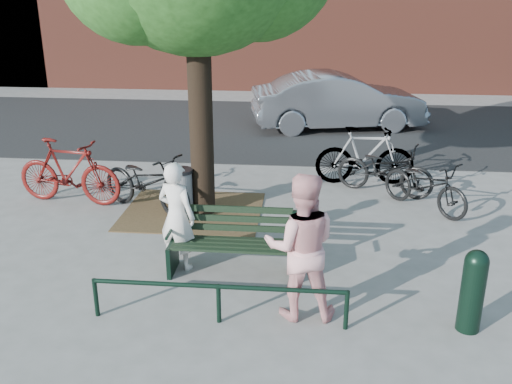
# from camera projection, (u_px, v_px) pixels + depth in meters

# --- Properties ---
(ground) EXTENTS (90.00, 90.00, 0.00)m
(ground) POSITION_uv_depth(u_px,v_px,m) (232.00, 274.00, 7.95)
(ground) COLOR gray
(ground) RESTS_ON ground
(dirt_pit) EXTENTS (2.40, 2.00, 0.02)m
(dirt_pit) POSITION_uv_depth(u_px,v_px,m) (193.00, 211.00, 10.09)
(dirt_pit) COLOR brown
(dirt_pit) RESTS_ON ground
(road) EXTENTS (40.00, 7.00, 0.01)m
(road) POSITION_uv_depth(u_px,v_px,m) (273.00, 127.00, 15.88)
(road) COLOR black
(road) RESTS_ON ground
(park_bench) EXTENTS (1.74, 0.54, 0.97)m
(park_bench) POSITION_uv_depth(u_px,v_px,m) (233.00, 240.00, 7.86)
(park_bench) COLOR black
(park_bench) RESTS_ON ground
(guard_railing) EXTENTS (3.06, 0.06, 0.51)m
(guard_railing) POSITION_uv_depth(u_px,v_px,m) (218.00, 292.00, 6.69)
(guard_railing) COLOR black
(guard_railing) RESTS_ON ground
(person_left) EXTENTS (0.67, 0.56, 1.56)m
(person_left) POSITION_uv_depth(u_px,v_px,m) (177.00, 216.00, 7.89)
(person_left) COLOR silver
(person_left) RESTS_ON ground
(person_right) EXTENTS (0.93, 0.74, 1.82)m
(person_right) POSITION_uv_depth(u_px,v_px,m) (301.00, 247.00, 6.69)
(person_right) COLOR pink
(person_right) RESTS_ON ground
(bollard) EXTENTS (0.27, 0.27, 1.02)m
(bollard) POSITION_uv_depth(u_px,v_px,m) (473.00, 288.00, 6.50)
(bollard) COLOR black
(bollard) RESTS_ON ground
(litter_bin) EXTENTS (0.42, 0.42, 0.85)m
(litter_bin) POSITION_uv_depth(u_px,v_px,m) (182.00, 193.00, 9.77)
(litter_bin) COLOR gray
(litter_bin) RESTS_ON ground
(bicycle_a) EXTENTS (2.10, 1.59, 1.06)m
(bicycle_a) POSITION_uv_depth(u_px,v_px,m) (147.00, 182.00, 9.98)
(bicycle_a) COLOR black
(bicycle_a) RESTS_ON ground
(bicycle_b) EXTENTS (2.07, 0.85, 1.21)m
(bicycle_b) POSITION_uv_depth(u_px,v_px,m) (69.00, 171.00, 10.30)
(bicycle_b) COLOR #500E0B
(bicycle_b) RESTS_ON ground
(bicycle_c) EXTENTS (1.97, 1.33, 0.98)m
(bicycle_c) POSITION_uv_depth(u_px,v_px,m) (385.00, 169.00, 10.80)
(bicycle_c) COLOR black
(bicycle_c) RESTS_ON ground
(bicycle_d) EXTENTS (1.97, 0.63, 1.17)m
(bicycle_d) POSITION_uv_depth(u_px,v_px,m) (365.00, 156.00, 11.28)
(bicycle_d) COLOR gray
(bicycle_d) RESTS_ON ground
(bicycle_e) EXTENTS (1.65, 1.72, 0.93)m
(bicycle_e) POSITION_uv_depth(u_px,v_px,m) (425.00, 185.00, 10.03)
(bicycle_e) COLOR black
(bicycle_e) RESTS_ON ground
(parked_car) EXTENTS (4.88, 2.55, 1.53)m
(parked_car) POSITION_uv_depth(u_px,v_px,m) (338.00, 101.00, 15.52)
(parked_car) COLOR slate
(parked_car) RESTS_ON ground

